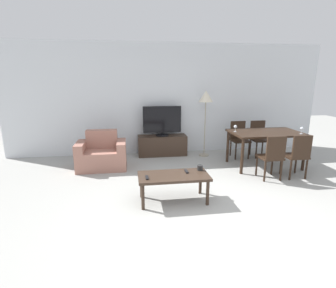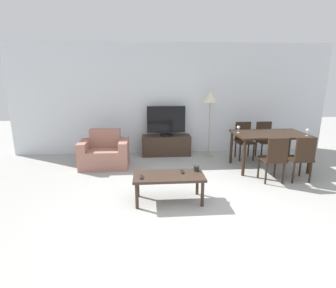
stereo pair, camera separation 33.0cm
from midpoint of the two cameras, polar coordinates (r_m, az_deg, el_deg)
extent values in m
plane|color=#9E9E99|center=(3.70, 5.69, -16.30)|extent=(18.00, 18.00, 0.00)
cube|color=silver|center=(6.62, -1.36, 9.67)|extent=(7.91, 0.06, 2.70)
cube|color=#9E6B5B|center=(5.76, -15.77, -3.23)|extent=(0.66, 0.67, 0.40)
cube|color=#9E6B5B|center=(5.89, -15.76, 1.11)|extent=(0.66, 0.20, 0.39)
cube|color=#9E6B5B|center=(5.81, -19.92, -2.50)|extent=(0.18, 0.67, 0.58)
cube|color=#9E6B5B|center=(5.70, -11.66, -2.24)|extent=(0.18, 0.67, 0.58)
cube|color=#38281E|center=(6.50, -2.72, -0.29)|extent=(1.19, 0.42, 0.49)
cylinder|color=black|center=(6.44, -2.75, 1.96)|extent=(0.32, 0.32, 0.03)
cylinder|color=black|center=(6.44, -2.75, 2.31)|extent=(0.04, 0.04, 0.05)
cube|color=black|center=(6.37, -2.79, 5.36)|extent=(0.93, 0.04, 0.64)
cube|color=black|center=(6.35, -2.77, 5.32)|extent=(0.89, 0.01, 0.61)
cube|color=#38281E|center=(4.04, -1.14, -7.02)|extent=(1.08, 0.52, 0.04)
cylinder|color=#38281E|center=(3.91, -7.96, -11.39)|extent=(0.05, 0.05, 0.39)
cylinder|color=#38281E|center=(4.02, 6.27, -10.55)|extent=(0.05, 0.05, 0.39)
cylinder|color=#38281E|center=(4.28, -8.03, -9.01)|extent=(0.05, 0.05, 0.39)
cylinder|color=#38281E|center=(4.39, 4.91, -8.33)|extent=(0.05, 0.05, 0.39)
cube|color=black|center=(5.88, 19.01, 2.34)|extent=(1.46, 0.90, 0.04)
cylinder|color=black|center=(5.35, 14.16, -2.67)|extent=(0.06, 0.06, 0.72)
cylinder|color=black|center=(5.99, 26.15, -1.92)|extent=(0.06, 0.06, 0.72)
cylinder|color=black|center=(6.05, 11.37, -0.55)|extent=(0.06, 0.06, 0.72)
cylinder|color=black|center=(6.62, 22.40, -0.08)|extent=(0.06, 0.06, 0.72)
cube|color=black|center=(5.26, 19.60, -2.74)|extent=(0.40, 0.40, 0.04)
cylinder|color=black|center=(5.39, 17.08, -4.56)|extent=(0.04, 0.04, 0.40)
cylinder|color=black|center=(5.53, 20.12, -4.32)|extent=(0.04, 0.04, 0.40)
cylinder|color=black|center=(5.12, 18.62, -5.69)|extent=(0.04, 0.04, 0.40)
cylinder|color=black|center=(5.27, 21.78, -5.40)|extent=(0.04, 0.04, 0.40)
cube|color=black|center=(5.05, 20.76, -0.83)|extent=(0.37, 0.04, 0.42)
cube|color=black|center=(6.66, 18.10, 0.85)|extent=(0.40, 0.40, 0.04)
cylinder|color=black|center=(6.50, 17.30, -1.38)|extent=(0.04, 0.04, 0.40)
cylinder|color=black|center=(6.64, 19.83, -1.25)|extent=(0.04, 0.04, 0.40)
cylinder|color=black|center=(6.78, 16.14, -0.66)|extent=(0.04, 0.04, 0.40)
cylinder|color=black|center=(6.92, 18.58, -0.55)|extent=(0.04, 0.04, 0.40)
cube|color=black|center=(6.77, 17.58, 3.10)|extent=(0.37, 0.04, 0.42)
cube|color=black|center=(5.52, 24.31, -2.42)|extent=(0.40, 0.40, 0.04)
cylinder|color=black|center=(5.62, 21.82, -4.18)|extent=(0.04, 0.04, 0.40)
cylinder|color=black|center=(5.79, 24.60, -3.94)|extent=(0.04, 0.04, 0.40)
cylinder|color=black|center=(5.36, 23.53, -5.23)|extent=(0.04, 0.04, 0.40)
cylinder|color=black|center=(5.54, 26.39, -4.94)|extent=(0.04, 0.04, 0.40)
cube|color=black|center=(5.31, 25.60, -0.59)|extent=(0.37, 0.04, 0.42)
cube|color=black|center=(6.45, 14.02, 0.71)|extent=(0.40, 0.40, 0.04)
cylinder|color=black|center=(6.30, 13.09, -1.60)|extent=(0.04, 0.04, 0.40)
cylinder|color=black|center=(6.42, 15.78, -1.46)|extent=(0.04, 0.04, 0.40)
cylinder|color=black|center=(6.59, 12.07, -0.84)|extent=(0.04, 0.04, 0.40)
cylinder|color=black|center=(6.71, 14.67, -0.72)|extent=(0.04, 0.04, 0.40)
cube|color=black|center=(6.56, 13.54, 3.03)|extent=(0.37, 0.04, 0.42)
cylinder|color=gray|center=(6.55, 6.39, -2.39)|extent=(0.24, 0.24, 0.02)
cylinder|color=gray|center=(6.39, 6.56, 3.30)|extent=(0.02, 0.02, 1.30)
cone|color=beige|center=(6.29, 6.76, 10.30)|extent=(0.34, 0.34, 0.26)
cube|color=black|center=(3.93, -7.03, -7.28)|extent=(0.04, 0.15, 0.02)
cube|color=black|center=(4.15, 1.74, -5.99)|extent=(0.04, 0.15, 0.02)
cylinder|color=black|center=(4.22, 4.76, -5.20)|extent=(0.09, 0.09, 0.08)
cylinder|color=silver|center=(5.92, 25.61, 2.01)|extent=(0.06, 0.06, 0.01)
cylinder|color=silver|center=(5.91, 25.65, 2.38)|extent=(0.01, 0.01, 0.07)
sphere|color=silver|center=(5.90, 25.72, 3.04)|extent=(0.07, 0.07, 0.07)
cylinder|color=silver|center=(5.70, 12.81, 2.64)|extent=(0.06, 0.06, 0.01)
cylinder|color=silver|center=(5.69, 12.83, 3.03)|extent=(0.01, 0.01, 0.07)
sphere|color=silver|center=(5.68, 12.87, 3.71)|extent=(0.07, 0.07, 0.07)
camera|label=1|loc=(0.17, -91.90, -0.48)|focal=28.00mm
camera|label=2|loc=(0.17, 88.10, 0.48)|focal=28.00mm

